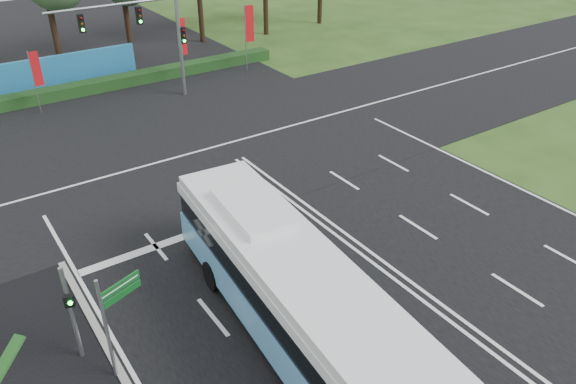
% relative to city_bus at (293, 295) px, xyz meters
% --- Properties ---
extents(ground, '(120.00, 120.00, 0.00)m').
position_rel_city_bus_xyz_m(ground, '(4.90, 2.40, -1.89)').
color(ground, '#284517').
rests_on(ground, ground).
extents(road_main, '(20.00, 120.00, 0.04)m').
position_rel_city_bus_xyz_m(road_main, '(4.90, 2.40, -1.87)').
color(road_main, black).
rests_on(road_main, ground).
extents(road_cross, '(120.00, 14.00, 0.05)m').
position_rel_city_bus_xyz_m(road_cross, '(4.90, 14.40, -1.87)').
color(road_cross, black).
rests_on(road_cross, ground).
extents(city_bus, '(3.87, 13.29, 3.76)m').
position_rel_city_bus_xyz_m(city_bus, '(0.00, 0.00, 0.00)').
color(city_bus, '#5DA4D8').
rests_on(city_bus, ground).
extents(pedestrian_signal, '(0.33, 0.42, 3.54)m').
position_rel_city_bus_xyz_m(pedestrian_signal, '(-5.95, 3.13, 0.04)').
color(pedestrian_signal, gray).
rests_on(pedestrian_signal, ground).
extents(street_sign, '(1.38, 0.56, 3.74)m').
position_rel_city_bus_xyz_m(street_sign, '(-5.02, 1.89, 0.48)').
color(street_sign, gray).
rests_on(street_sign, ground).
extents(banner_flag_left, '(0.59, 0.09, 3.98)m').
position_rel_city_bus_xyz_m(banner_flag_left, '(-1.78, 24.93, 0.72)').
color(banner_flag_left, gray).
rests_on(banner_flag_left, ground).
extents(banner_flag_mid, '(0.69, 0.16, 4.69)m').
position_rel_city_bus_xyz_m(banner_flag_mid, '(7.89, 24.89, 1.16)').
color(banner_flag_mid, gray).
rests_on(banner_flag_mid, ground).
extents(banner_flag_right, '(0.72, 0.13, 4.91)m').
position_rel_city_bus_xyz_m(banner_flag_right, '(13.27, 24.95, 1.29)').
color(banner_flag_right, gray).
rests_on(banner_flag_right, ground).
extents(traffic_light_gantry, '(8.41, 0.28, 7.00)m').
position_rel_city_bus_xyz_m(traffic_light_gantry, '(5.11, 22.90, 2.77)').
color(traffic_light_gantry, gray).
rests_on(traffic_light_gantry, ground).
extents(hedge, '(22.00, 1.20, 0.80)m').
position_rel_city_bus_xyz_m(hedge, '(4.90, 26.90, -1.49)').
color(hedge, '#133514').
rests_on(hedge, ground).
extents(blue_hoarding, '(10.00, 0.30, 2.20)m').
position_rel_city_bus_xyz_m(blue_hoarding, '(0.90, 29.40, -0.79)').
color(blue_hoarding, '#1E6EA4').
rests_on(blue_hoarding, ground).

